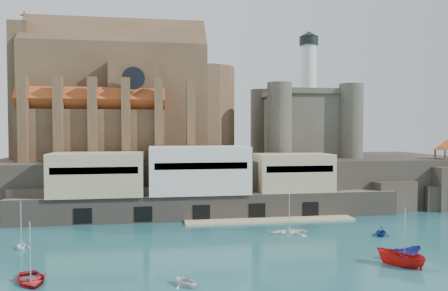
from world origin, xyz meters
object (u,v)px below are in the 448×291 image
Objects in this scene: church at (126,102)px; pavilion at (447,146)px; boat_0 at (31,282)px; boat_2 at (405,258)px; castle_keep at (303,120)px; boat_1 at (185,286)px.

church is 7.34× the size of pavilion.
boat_0 is 1.25× the size of boat_2.
church is 68.65m from pavilion.
castle_keep is 5.09× the size of boat_0.
pavilion is at bearing -48.77° from boat_2.
castle_keep is at bearing -1.11° from church.
boat_2 is at bearing -94.07° from castle_keep.
boat_1 is at bearing 94.04° from boat_2.
castle_keep is at bearing 23.66° from boat_0.
church is 10.24× the size of boat_2.
castle_keep is 8.67× the size of boat_1.
boat_2 is (27.70, 5.24, 0.00)m from boat_1.
castle_keep is at bearing -10.74° from boat_2.
boat_1 is at bearing -80.33° from church.
boat_0 is at bearing -133.73° from castle_keep.
church is 40.39m from castle_keep.
boat_2 is (43.66, 1.69, 0.00)m from boat_0.
church is at bearing 62.90° from boat_1.
boat_1 is (-31.09, -52.73, -18.31)m from castle_keep.
boat_1 is (9.12, -53.51, -22.13)m from church.
castle_keep is 70.48m from boat_0.
boat_1 is (15.96, -3.55, 0.00)m from boat_0.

